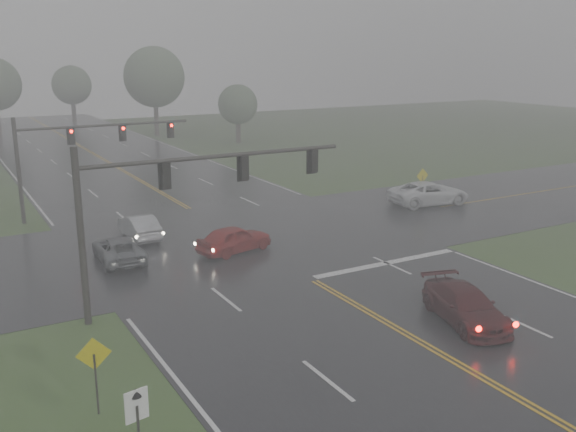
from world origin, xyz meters
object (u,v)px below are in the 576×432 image
pickup_white (428,204)px  signal_gantry_far (74,146)px  signal_gantry_near (168,193)px  sedan_red (235,252)px  car_grey (119,261)px  sedan_silver (140,238)px  sedan_maroon (464,322)px

pickup_white → signal_gantry_far: 23.82m
signal_gantry_near → pickup_white: bearing=21.8°
sedan_red → signal_gantry_far: size_ratio=0.38×
car_grey → signal_gantry_near: bearing=96.0°
sedan_silver → car_grey: sedan_silver is taller
sedan_red → signal_gantry_far: bearing=11.4°
sedan_maroon → sedan_silver: size_ratio=1.15×
sedan_red → signal_gantry_far: (-5.53, 11.68, 4.55)m
car_grey → pickup_white: pickup_white is taller
sedan_maroon → sedan_red: sedan_red is taller
pickup_white → signal_gantry_near: (-21.60, -8.63, 4.88)m
pickup_white → signal_gantry_far: size_ratio=0.52×
sedan_silver → signal_gantry_near: (-1.75, -10.47, 4.88)m
signal_gantry_far → sedan_silver: bearing=-74.0°
sedan_maroon → car_grey: (-9.78, 14.20, 0.00)m
sedan_red → signal_gantry_far: 13.70m
signal_gantry_far → sedan_red: bearing=-64.7°
sedan_maroon → pickup_white: (12.21, 15.84, 0.00)m
sedan_maroon → signal_gantry_near: size_ratio=0.41×
sedan_maroon → pickup_white: pickup_white is taller
sedan_silver → signal_gantry_far: size_ratio=0.38×
sedan_maroon → signal_gantry_near: signal_gantry_near is taller
sedan_red → car_grey: (-5.74, 1.51, 0.00)m
sedan_maroon → signal_gantry_far: size_ratio=0.43×
sedan_red → car_grey: size_ratio=0.94×
car_grey → signal_gantry_far: size_ratio=0.41×
car_grey → sedan_maroon: bearing=127.4°
car_grey → sedan_red: bearing=168.1°
sedan_maroon → car_grey: bearing=139.8°
sedan_silver → pickup_white: pickup_white is taller
car_grey → signal_gantry_far: (0.22, 10.18, 4.55)m
sedan_red → sedan_silver: bearing=21.9°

